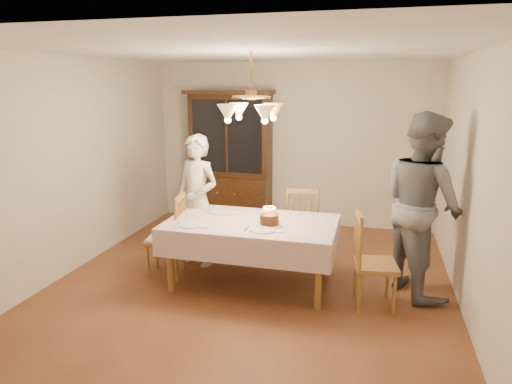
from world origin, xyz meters
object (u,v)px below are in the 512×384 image
(china_hutch, at_px, (231,160))
(elderly_woman, at_px, (197,201))
(birthday_cake, at_px, (269,220))
(chair_far_side, at_px, (303,228))
(dining_table, at_px, (251,228))

(china_hutch, bearing_deg, elderly_woman, -85.40)
(birthday_cake, bearing_deg, elderly_woman, 153.30)
(chair_far_side, height_order, birthday_cake, chair_far_side)
(china_hutch, distance_m, birthday_cake, 2.65)
(dining_table, bearing_deg, elderly_woman, 152.26)
(elderly_woman, bearing_deg, dining_table, -10.33)
(china_hutch, distance_m, elderly_woman, 1.84)
(china_hutch, bearing_deg, chair_far_side, -43.86)
(birthday_cake, bearing_deg, chair_far_side, 77.14)
(dining_table, bearing_deg, china_hutch, 113.34)
(dining_table, xyz_separation_m, chair_far_side, (0.45, 0.88, -0.24))
(china_hutch, height_order, elderly_woman, china_hutch)
(elderly_woman, bearing_deg, chair_far_side, 36.81)
(dining_table, xyz_separation_m, elderly_woman, (-0.83, 0.43, 0.15))
(chair_far_side, distance_m, elderly_woman, 1.41)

